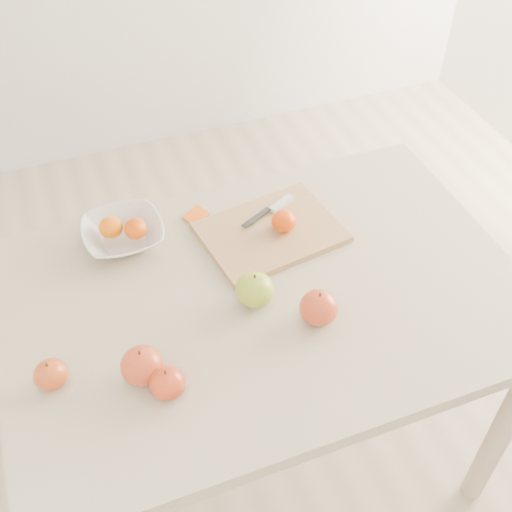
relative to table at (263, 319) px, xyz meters
name	(u,v)px	position (x,y,z in m)	size (l,w,h in m)	color
ground	(262,451)	(0.00, 0.00, -0.65)	(3.50, 3.50, 0.00)	#C6B293
table	(263,319)	(0.00, 0.00, 0.00)	(1.20, 0.80, 0.75)	#C7B697
cutting_board	(271,232)	(0.09, 0.17, 0.11)	(0.33, 0.24, 0.02)	tan
board_tangerine	(284,221)	(0.12, 0.16, 0.14)	(0.06, 0.06, 0.05)	#D54107
fruit_bowl	(123,234)	(-0.26, 0.28, 0.12)	(0.20, 0.20, 0.05)	silver
bowl_tangerine_near	(111,227)	(-0.29, 0.29, 0.15)	(0.06, 0.06, 0.05)	orange
bowl_tangerine_far	(135,229)	(-0.23, 0.27, 0.14)	(0.06, 0.06, 0.05)	#D55107
orange_peel_a	(196,217)	(-0.07, 0.30, 0.10)	(0.06, 0.04, 0.00)	#D7550F
orange_peel_b	(206,231)	(-0.06, 0.24, 0.10)	(0.04, 0.04, 0.00)	#D5550F
paring_knife	(277,206)	(0.13, 0.24, 0.12)	(0.16, 0.08, 0.01)	white
apple_green	(255,290)	(-0.03, -0.02, 0.14)	(0.09, 0.09, 0.08)	#598E14
apple_red_e	(319,308)	(0.08, -0.12, 0.14)	(0.09, 0.09, 0.08)	maroon
apple_red_b	(51,375)	(-0.49, -0.08, 0.13)	(0.07, 0.07, 0.06)	maroon
apple_red_c	(167,383)	(-0.28, -0.18, 0.13)	(0.07, 0.07, 0.07)	maroon
apple_red_d	(142,365)	(-0.31, -0.13, 0.14)	(0.09, 0.09, 0.08)	maroon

